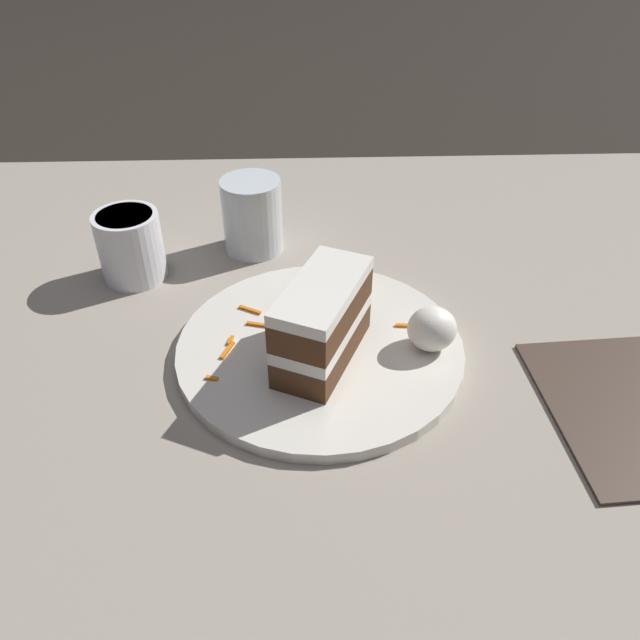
% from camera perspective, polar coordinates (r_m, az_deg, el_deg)
% --- Properties ---
extents(ground_plane, '(6.00, 6.00, 0.00)m').
position_cam_1_polar(ground_plane, '(0.67, -3.33, -5.32)').
color(ground_plane, black).
rests_on(ground_plane, ground).
extents(dining_table, '(1.23, 1.04, 0.03)m').
position_cam_1_polar(dining_table, '(0.66, -3.37, -4.49)').
color(dining_table, gray).
rests_on(dining_table, ground).
extents(plate, '(0.30, 0.30, 0.01)m').
position_cam_1_polar(plate, '(0.66, -0.00, -2.59)').
color(plate, silver).
rests_on(plate, dining_table).
extents(cake_slice, '(0.11, 0.14, 0.09)m').
position_cam_1_polar(cake_slice, '(0.61, 0.23, -0.13)').
color(cake_slice, '#4C2D19').
rests_on(cake_slice, plate).
extents(cream_dollop, '(0.05, 0.05, 0.05)m').
position_cam_1_polar(cream_dollop, '(0.64, 10.24, -0.98)').
color(cream_dollop, white).
rests_on(cream_dollop, plate).
extents(orange_garnish, '(0.07, 0.07, 0.01)m').
position_cam_1_polar(orange_garnish, '(0.73, 1.66, 3.28)').
color(orange_garnish, orange).
rests_on(orange_garnish, plate).
extents(carrot_shreds_scatter, '(0.21, 0.17, 0.00)m').
position_cam_1_polar(carrot_shreds_scatter, '(0.68, -4.38, -0.23)').
color(carrot_shreds_scatter, orange).
rests_on(carrot_shreds_scatter, plate).
extents(drinking_glass, '(0.08, 0.08, 0.10)m').
position_cam_1_polar(drinking_glass, '(0.82, -6.17, 9.07)').
color(drinking_glass, silver).
rests_on(drinking_glass, dining_table).
extents(coffee_mug, '(0.08, 0.08, 0.09)m').
position_cam_1_polar(coffee_mug, '(0.79, -16.97, 6.68)').
color(coffee_mug, white).
rests_on(coffee_mug, dining_table).
extents(menu_card, '(0.18, 0.21, 0.00)m').
position_cam_1_polar(menu_card, '(0.67, 26.96, -7.22)').
color(menu_card, '#423328').
rests_on(menu_card, dining_table).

